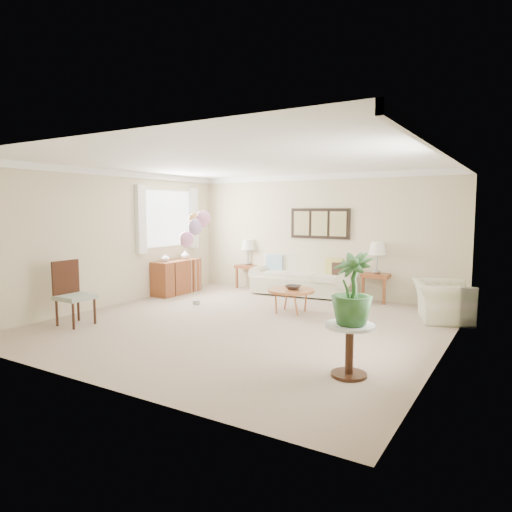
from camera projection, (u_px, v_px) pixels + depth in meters
The scene contains 18 objects.
ground_plane at pixel (246, 324), 7.39m from camera, with size 6.00×6.00×0.00m, color tan.
room_shell at pixel (243, 223), 7.35m from camera, with size 6.04×6.04×2.60m.
wall_art_triptych at pixel (320, 224), 9.75m from camera, with size 1.35×0.06×0.65m.
sofa at pixel (304, 279), 9.94m from camera, with size 2.43×1.09×0.87m.
end_table_left at pixel (248, 268), 10.76m from camera, with size 0.50×0.46×0.55m.
end_table_right at pixel (377, 278), 9.14m from camera, with size 0.53×0.48×0.58m.
lamp_left at pixel (248, 246), 10.70m from camera, with size 0.34×0.34×0.60m.
lamp_right at pixel (377, 249), 9.08m from camera, with size 0.36×0.36×0.63m.
coffee_table at pixel (291, 291), 8.17m from camera, with size 0.84×0.84×0.43m.
decor_bowl at pixel (293, 287), 8.16m from camera, with size 0.29×0.29×0.07m, color #2E2623.
armchair at pixel (442, 301), 7.61m from camera, with size 1.00×0.87×0.65m, color beige.
side_table at pixel (350, 337), 5.04m from camera, with size 0.55×0.55×0.59m.
potted_plant at pixel (352, 289), 4.97m from camera, with size 0.45×0.45×0.80m, color #215419.
accent_chair at pixel (72, 292), 7.32m from camera, with size 0.51×0.51×1.03m.
credenza at pixel (177, 277), 10.04m from camera, with size 0.46×1.20×0.74m.
vase_white at pixel (165, 258), 9.67m from camera, with size 0.17×0.17×0.18m, color silver.
vase_sage at pixel (185, 255), 10.22m from camera, with size 0.19×0.19×0.20m, color silver.
balloon_cluster at pixel (195, 227), 8.75m from camera, with size 0.59×0.42×1.84m.
Camera 1 is at (3.88, -6.11, 1.86)m, focal length 32.00 mm.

